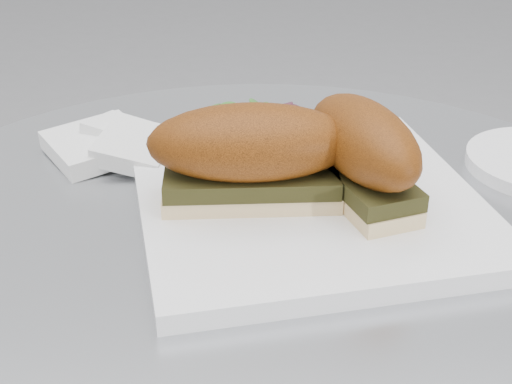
{
  "coord_description": "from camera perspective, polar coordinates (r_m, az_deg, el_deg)",
  "views": [
    {
      "loc": [
        -0.02,
        -0.47,
        1.03
      ],
      "look_at": [
        -0.01,
        0.01,
        0.77
      ],
      "focal_mm": 50.0,
      "sensor_mm": 36.0,
      "label": 1
    }
  ],
  "objects": [
    {
      "name": "plate",
      "position": [
        0.59,
        4.11,
        -0.74
      ],
      "size": [
        0.32,
        0.32,
        0.02
      ],
      "primitive_type": "cube",
      "rotation": [
        0.0,
        0.0,
        0.18
      ],
      "color": "white",
      "rests_on": "table"
    },
    {
      "name": "sandwich_left",
      "position": [
        0.55,
        -0.41,
        3.16
      ],
      "size": [
        0.16,
        0.08,
        0.08
      ],
      "rotation": [
        0.0,
        0.0,
        0.01
      ],
      "color": "#F9E29C",
      "rests_on": "plate"
    },
    {
      "name": "sandwich_right",
      "position": [
        0.56,
        8.53,
        3.3
      ],
      "size": [
        0.1,
        0.15,
        0.08
      ],
      "rotation": [
        0.0,
        0.0,
        -1.25
      ],
      "color": "#F9E29C",
      "rests_on": "plate"
    },
    {
      "name": "salad",
      "position": [
        0.65,
        -0.17,
        5.3
      ],
      "size": [
        0.11,
        0.11,
        0.05
      ],
      "primitive_type": null,
      "color": "#3C7D28",
      "rests_on": "plate"
    },
    {
      "name": "napkin",
      "position": [
        0.68,
        -11.07,
        3.2
      ],
      "size": [
        0.14,
        0.14,
        0.02
      ],
      "primitive_type": null,
      "rotation": [
        0.0,
        0.0,
        0.24
      ],
      "color": "white",
      "rests_on": "table"
    }
  ]
}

